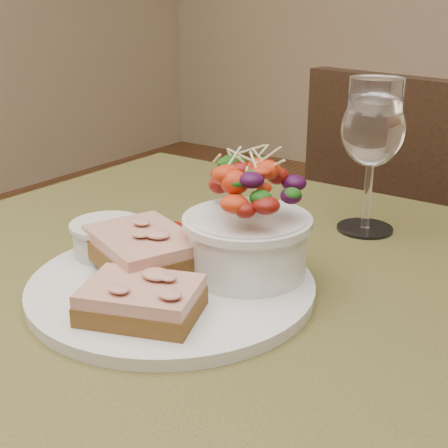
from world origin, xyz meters
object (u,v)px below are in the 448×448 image
Objects in this scene: dinner_plate at (172,286)px; salad_bowl at (247,218)px; sandwich_front at (141,300)px; sandwich_back at (143,249)px; wine_glass at (373,134)px; chair_far at (429,358)px; ramekin at (107,236)px; cafe_table at (199,369)px.

dinner_plate is 2.25× the size of salad_bowl.
salad_bowl reaches higher than sandwich_front.
sandwich_back is 0.31m from wine_glass.
ramekin is (-0.16, -0.75, 0.49)m from chair_far.
ramekin is 0.16m from salad_bowl.
chair_far is 0.88m from salad_bowl.
salad_bowl is (0.15, 0.05, 0.04)m from ramekin.
salad_bowl is at bearing 49.77° from dinner_plate.
ramekin is 0.33m from wine_glass.
chair_far reaches higher than sandwich_back.
salad_bowl reaches higher than ramekin.
cafe_table is at bearing -106.95° from wine_glass.
wine_glass reaches higher than sandwich_front.
chair_far is 7.09× the size of salad_bowl.
chair_far is at bearing 66.83° from sandwich_front.
salad_bowl is (0.04, 0.03, 0.17)m from cafe_table.
chair_far reaches higher than salad_bowl.
cafe_table is 10.74× the size of ramekin.
sandwich_back is 1.90× the size of ramekin.
wine_glass is (0.13, 0.27, 0.09)m from sandwich_back.
sandwich_front is 1.63× the size of ramekin.
sandwich_back is 1.12× the size of salad_bowl.
chair_far is 0.90m from dinner_plate.
sandwich_front is at bearing -100.43° from wine_glass.
chair_far is 12.08× the size of ramekin.
cafe_table is at bearing 47.27° from sandwich_back.
sandwich_back is at bearing -9.83° from ramekin.
sandwich_front is at bearing -27.25° from sandwich_back.
chair_far is 0.91m from ramekin.
dinner_plate is 2.36× the size of sandwich_front.
chair_far reaches higher than cafe_table.
sandwich_front is 0.86× the size of sandwich_back.
ramekin reaches higher than cafe_table.
ramekin is at bearing 172.79° from dinner_plate.
wine_glass is at bearing 86.37° from sandwich_back.
sandwich_back is (-0.05, -0.02, 0.14)m from cafe_table.
cafe_table is 0.82m from chair_far.
sandwich_back reaches higher than dinner_plate.
wine_glass reaches higher than chair_far.
wine_glass is (0.09, 0.27, 0.12)m from dinner_plate.
ramekin is (-0.06, 0.01, -0.00)m from sandwich_back.
cafe_table is 2.80× the size of dinner_plate.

